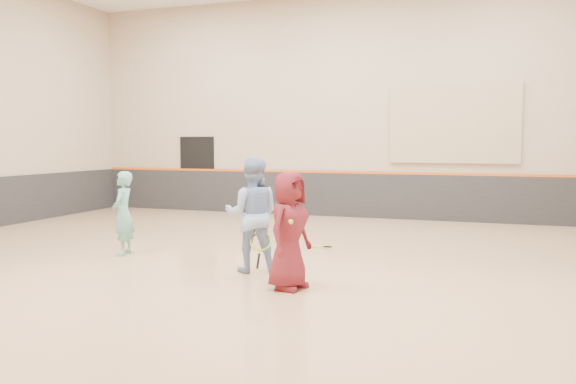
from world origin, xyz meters
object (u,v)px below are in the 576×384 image
(girl, at_px, (123,213))
(instructor, at_px, (252,215))
(spare_racket, at_px, (319,244))
(young_man, at_px, (289,230))

(girl, relative_size, instructor, 0.84)
(instructor, bearing_deg, girl, -26.45)
(instructor, height_order, spare_racket, instructor)
(instructor, xyz_separation_m, young_man, (0.88, -0.83, -0.08))
(girl, xyz_separation_m, spare_racket, (3.13, 1.86, -0.69))
(instructor, relative_size, spare_racket, 2.52)
(instructor, bearing_deg, young_man, 120.18)
(girl, height_order, instructor, instructor)
(girl, bearing_deg, instructor, 65.50)
(young_man, xyz_separation_m, spare_racket, (-0.46, 3.14, -0.75))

